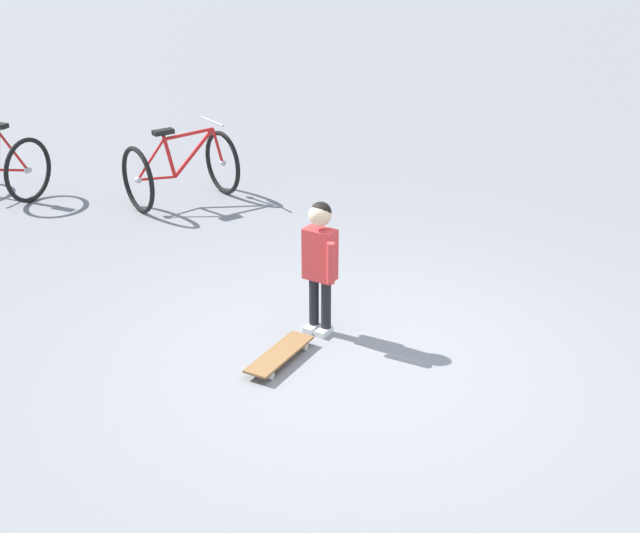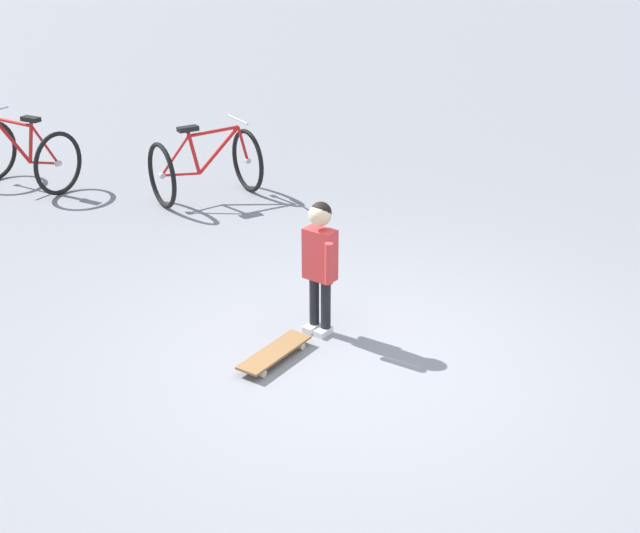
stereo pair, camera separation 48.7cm
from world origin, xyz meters
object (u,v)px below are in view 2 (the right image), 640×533
skateboard (275,353)px  bicycle_near (206,166)px  child_person (320,254)px  bicycle_mid (24,155)px

skateboard → bicycle_near: size_ratio=0.53×
child_person → skateboard: size_ratio=1.56×
skateboard → bicycle_mid: (-3.76, -3.21, 0.32)m
skateboard → bicycle_near: bearing=-162.6°
child_person → skateboard: (0.46, -0.31, -0.60)m
child_person → bicycle_near: 3.33m
bicycle_near → bicycle_mid: bearing=-97.9°
skateboard → bicycle_near: bicycle_near is taller
child_person → bicycle_mid: 4.83m
skateboard → child_person: bearing=146.1°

